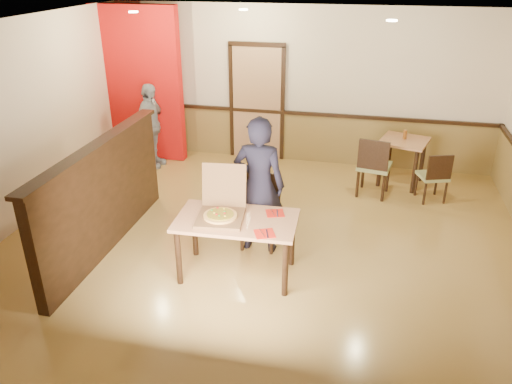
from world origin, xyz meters
TOP-DOWN VIEW (x-y plane):
  - floor at (0.00, 0.00)m, footprint 7.00×7.00m
  - ceiling at (0.00, 0.00)m, footprint 7.00×7.00m
  - wall_back at (0.00, 3.50)m, footprint 7.00×0.00m
  - wall_left at (-3.50, 0.00)m, footprint 0.00×7.00m
  - wainscot_back at (0.00, 3.47)m, footprint 7.00×0.04m
  - chair_rail_back at (0.00, 3.45)m, footprint 7.00×0.06m
  - back_door at (-0.80, 3.46)m, footprint 0.90×0.06m
  - booth_partition at (-2.00, -0.20)m, footprint 0.20×3.10m
  - red_accent_panel at (-2.90, 3.00)m, footprint 1.60×0.20m
  - spot_a at (-2.30, 1.80)m, footprint 0.14×0.14m
  - spot_b at (-0.80, 2.50)m, footprint 0.14×0.14m
  - spot_c at (1.40, 1.50)m, footprint 0.14×0.14m
  - main_table at (-0.17, -0.46)m, footprint 1.44×0.86m
  - diner_chair at (-0.04, 0.34)m, footprint 0.48×0.48m
  - side_chair_left at (1.39, 2.14)m, footprint 0.57×0.57m
  - side_chair_right at (2.32, 2.16)m, footprint 0.51×0.51m
  - side_table at (1.85, 2.77)m, footprint 0.90×0.90m
  - diner at (-0.04, 0.19)m, footprint 0.66×0.44m
  - passerby at (-2.56, 2.58)m, footprint 0.48×0.93m
  - pizza_box at (-0.35, -0.46)m, footprint 0.60×0.68m
  - pizza at (-0.34, -0.51)m, footprint 0.50×0.50m
  - napkin_near at (0.22, -0.72)m, footprint 0.28×0.28m
  - napkin_far at (0.25, -0.22)m, footprint 0.26×0.26m
  - condiment at (1.85, 2.82)m, footprint 0.06×0.06m

SIDE VIEW (x-z plane):
  - floor at x=0.00m, z-range 0.00..0.00m
  - side_chair_right at x=2.32m, z-range 0.04..0.86m
  - wainscot_back at x=0.00m, z-range 0.00..0.90m
  - diner_chair at x=-0.04m, z-range 0.04..1.00m
  - side_chair_left at x=1.39m, z-range 0.05..1.04m
  - side_table at x=1.85m, z-range 0.21..0.99m
  - main_table at x=-0.17m, z-range 0.27..1.02m
  - booth_partition at x=-2.00m, z-range 0.01..1.46m
  - napkin_far at x=0.25m, z-range 0.75..0.76m
  - napkin_near at x=0.22m, z-range 0.75..0.76m
  - passerby at x=-2.56m, z-range 0.00..1.53m
  - pizza at x=-0.34m, z-range 0.79..0.82m
  - pizza_box at x=-0.35m, z-range 0.55..1.11m
  - condiment at x=1.85m, z-range 0.78..0.93m
  - diner at x=-0.04m, z-range 0.00..1.81m
  - chair_rail_back at x=0.00m, z-range 0.89..0.95m
  - back_door at x=-0.80m, z-range 0.00..2.10m
  - red_accent_panel at x=-2.90m, z-range 0.01..2.79m
  - wall_back at x=0.00m, z-range -2.10..4.90m
  - wall_left at x=-3.50m, z-range -2.10..4.90m
  - spot_a at x=-2.30m, z-range 2.77..2.79m
  - spot_b at x=-0.80m, z-range 2.77..2.79m
  - spot_c at x=1.40m, z-range 2.77..2.79m
  - ceiling at x=0.00m, z-range 2.80..2.80m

